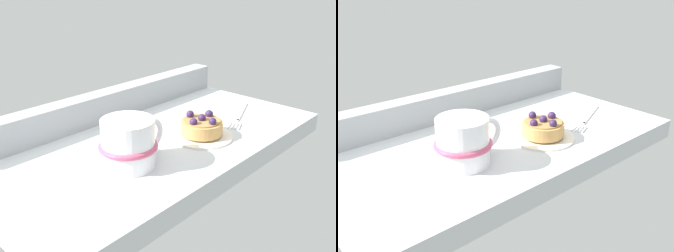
% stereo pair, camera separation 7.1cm
% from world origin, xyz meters
% --- Properties ---
extents(ground_plane, '(0.70, 0.37, 0.04)m').
position_xyz_m(ground_plane, '(0.00, 0.00, -0.02)').
color(ground_plane, silver).
extents(window_rail_back, '(0.69, 0.04, 0.06)m').
position_xyz_m(window_rail_back, '(0.00, 0.16, 0.03)').
color(window_rail_back, '#9EA3A8').
rests_on(window_rail_back, ground_plane).
extents(dessert_plate, '(0.13, 0.13, 0.01)m').
position_xyz_m(dessert_plate, '(0.06, -0.06, 0.00)').
color(dessert_plate, silver).
rests_on(dessert_plate, ground_plane).
extents(raspberry_tart, '(0.09, 0.09, 0.04)m').
position_xyz_m(raspberry_tart, '(0.06, -0.06, 0.02)').
color(raspberry_tart, tan).
rests_on(raspberry_tart, dessert_plate).
extents(coffee_mug, '(0.13, 0.10, 0.09)m').
position_xyz_m(coffee_mug, '(-0.12, -0.05, 0.04)').
color(coffee_mug, white).
rests_on(coffee_mug, ground_plane).
extents(dessert_fork, '(0.17, 0.09, 0.01)m').
position_xyz_m(dessert_fork, '(0.22, -0.06, 0.00)').
color(dessert_fork, silver).
rests_on(dessert_fork, ground_plane).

